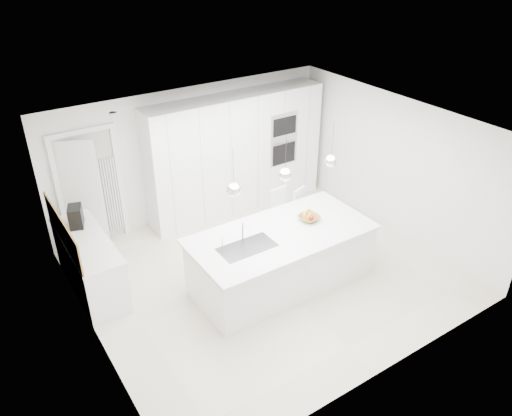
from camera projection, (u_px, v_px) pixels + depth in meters
floor at (266, 274)px, 8.15m from camera, size 5.50×5.50×0.00m
wall_back at (192, 153)px, 9.35m from camera, size 5.50×0.00×5.50m
wall_left at (85, 267)px, 6.22m from camera, size 0.00×5.00×5.00m
ceiling at (268, 129)px, 6.91m from camera, size 5.50×5.50×0.00m
tall_cabinets at (236, 154)px, 9.56m from camera, size 3.60×0.60×2.30m
oven_stack at (284, 139)px, 9.67m from camera, size 0.62×0.04×1.05m
doorway_frame at (91, 190)px, 8.50m from camera, size 1.11×0.08×2.13m
hallway_door at (77, 196)px, 8.36m from camera, size 0.76×0.38×2.00m
radiator at (111, 195)px, 8.74m from camera, size 0.32×0.04×1.40m
left_base_cabinets at (90, 265)px, 7.64m from camera, size 0.60×1.80×0.86m
left_worktop at (85, 241)px, 7.41m from camera, size 0.62×1.82×0.04m
oak_backsplash at (62, 231)px, 7.14m from camera, size 0.02×1.80×0.50m
island_base at (283, 259)px, 7.77m from camera, size 2.80×1.20×0.86m
island_worktop at (281, 234)px, 7.58m from camera, size 2.84×1.40×0.04m
island_sink at (247, 252)px, 7.26m from camera, size 0.84×0.44×0.18m
island_tap at (243, 231)px, 7.32m from camera, size 0.02×0.02×0.30m
pendant_left at (234, 190)px, 6.63m from camera, size 0.20×0.20×0.20m
pendant_mid at (285, 174)px, 7.04m from camera, size 0.20×0.20×0.20m
pendant_right at (331, 161)px, 7.45m from camera, size 0.20×0.20×0.20m
fruit_bowl at (309, 218)px, 7.87m from camera, size 0.36×0.36×0.08m
espresso_machine at (76, 217)px, 7.66m from camera, size 0.29×0.36×0.33m
bar_stool_left at (282, 218)px, 8.70m from camera, size 0.37×0.49×1.04m
bar_stool_right at (303, 216)px, 8.79m from camera, size 0.45×0.53×0.98m
apple_a at (312, 217)px, 7.84m from camera, size 0.07×0.07×0.07m
apple_b at (311, 218)px, 7.82m from camera, size 0.07×0.07×0.07m
banana_bunch at (307, 213)px, 7.83m from camera, size 0.25×0.18×0.23m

